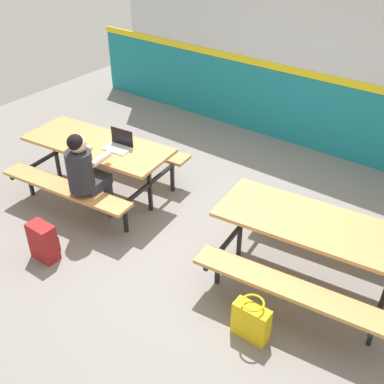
{
  "coord_description": "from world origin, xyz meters",
  "views": [
    {
      "loc": [
        2.68,
        -3.64,
        3.51
      ],
      "look_at": [
        0.0,
        -0.06,
        0.55
      ],
      "focal_mm": 44.76,
      "sensor_mm": 36.0,
      "label": 1
    }
  ],
  "objects_px": {
    "picnic_table_left": "(99,155)",
    "tote_bag_bright": "(251,321)",
    "laptop_silver": "(119,145)",
    "student_nearer": "(85,171)",
    "picnic_table_right": "(313,236)",
    "backpack_dark": "(44,242)"
  },
  "relations": [
    {
      "from": "picnic_table_left",
      "to": "backpack_dark",
      "type": "bearing_deg",
      "value": -71.43
    },
    {
      "from": "backpack_dark",
      "to": "picnic_table_left",
      "type": "bearing_deg",
      "value": 108.57
    },
    {
      "from": "picnic_table_left",
      "to": "laptop_silver",
      "type": "xyz_separation_m",
      "value": [
        0.31,
        0.07,
        0.21
      ]
    },
    {
      "from": "picnic_table_left",
      "to": "tote_bag_bright",
      "type": "distance_m",
      "value": 2.94
    },
    {
      "from": "picnic_table_right",
      "to": "laptop_silver",
      "type": "relative_size",
      "value": 5.76
    },
    {
      "from": "tote_bag_bright",
      "to": "laptop_silver",
      "type": "bearing_deg",
      "value": 159.19
    },
    {
      "from": "picnic_table_right",
      "to": "backpack_dark",
      "type": "relative_size",
      "value": 4.48
    },
    {
      "from": "student_nearer",
      "to": "laptop_silver",
      "type": "distance_m",
      "value": 0.6
    },
    {
      "from": "picnic_table_right",
      "to": "backpack_dark",
      "type": "bearing_deg",
      "value": -150.37
    },
    {
      "from": "backpack_dark",
      "to": "tote_bag_bright",
      "type": "distance_m",
      "value": 2.39
    },
    {
      "from": "laptop_silver",
      "to": "tote_bag_bright",
      "type": "height_order",
      "value": "laptop_silver"
    },
    {
      "from": "picnic_table_right",
      "to": "tote_bag_bright",
      "type": "bearing_deg",
      "value": -94.93
    },
    {
      "from": "laptop_silver",
      "to": "picnic_table_right",
      "type": "bearing_deg",
      "value": 0.77
    },
    {
      "from": "picnic_table_right",
      "to": "tote_bag_bright",
      "type": "xyz_separation_m",
      "value": [
        -0.08,
        -0.97,
        -0.38
      ]
    },
    {
      "from": "picnic_table_right",
      "to": "backpack_dark",
      "type": "distance_m",
      "value": 2.83
    },
    {
      "from": "backpack_dark",
      "to": "tote_bag_bright",
      "type": "xyz_separation_m",
      "value": [
        2.35,
        0.41,
        -0.02
      ]
    },
    {
      "from": "picnic_table_right",
      "to": "laptop_silver",
      "type": "bearing_deg",
      "value": -179.23
    },
    {
      "from": "picnic_table_right",
      "to": "backpack_dark",
      "type": "xyz_separation_m",
      "value": [
        -2.44,
        -1.39,
        -0.36
      ]
    },
    {
      "from": "backpack_dark",
      "to": "picnic_table_right",
      "type": "bearing_deg",
      "value": 29.63
    },
    {
      "from": "student_nearer",
      "to": "backpack_dark",
      "type": "bearing_deg",
      "value": -83.76
    },
    {
      "from": "picnic_table_right",
      "to": "student_nearer",
      "type": "height_order",
      "value": "student_nearer"
    },
    {
      "from": "picnic_table_left",
      "to": "laptop_silver",
      "type": "relative_size",
      "value": 5.76
    }
  ]
}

